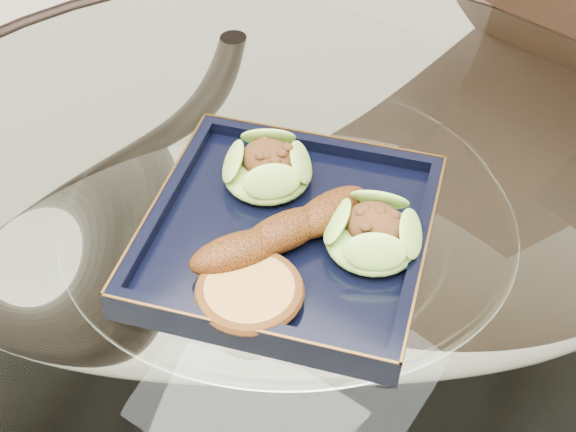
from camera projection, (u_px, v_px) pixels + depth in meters
The scene contains 7 objects.
dining_table at pixel (288, 349), 0.91m from camera, with size 1.13×1.13×0.77m.
dining_chair at pixel (496, 210), 1.19m from camera, with size 0.45×0.45×0.91m.
navy_plate at pixel (288, 237), 0.79m from camera, with size 0.27×0.27×0.02m, color black.
lettuce_wrap_left at pixel (267, 170), 0.82m from camera, with size 0.09×0.09×0.03m, color olive.
lettuce_wrap_right at pixel (373, 235), 0.76m from camera, with size 0.09×0.09×0.03m, color #559F2E.
roasted_plantain at pixel (284, 232), 0.76m from camera, with size 0.18×0.04×0.03m, color #5D2B09.
crumb_patty at pixel (250, 293), 0.72m from camera, with size 0.09×0.09×0.02m, color #C08F40.
Camera 1 is at (0.30, -0.44, 1.35)m, focal length 50.00 mm.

